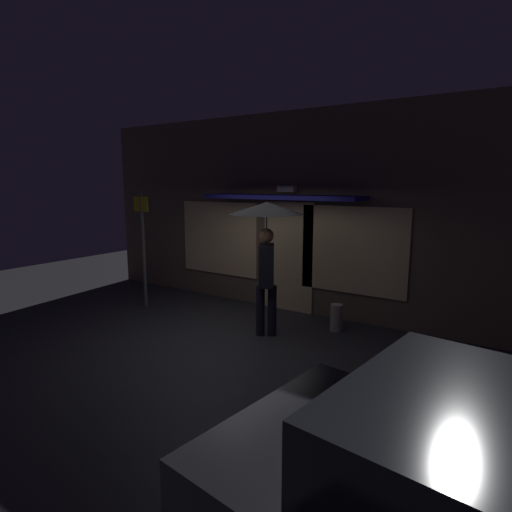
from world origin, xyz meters
TOP-DOWN VIEW (x-y plane):
  - ground_plane at (0.00, 0.00)m, footprint 18.00×18.00m
  - building_facade at (-0.00, 2.34)m, footprint 9.85×1.00m
  - person_with_umbrella at (0.42, 0.70)m, footprint 1.22×1.22m
  - street_sign_post at (-2.63, 0.76)m, footprint 0.40×0.07m
  - sidewalk_bollard at (1.33, 1.56)m, footprint 0.22×0.22m

SIDE VIEW (x-z plane):
  - ground_plane at x=0.00m, z-range 0.00..0.00m
  - sidewalk_bollard at x=1.33m, z-range 0.00..0.48m
  - street_sign_post at x=-2.63m, z-range 0.16..2.55m
  - person_with_umbrella at x=0.42m, z-range 0.68..2.94m
  - building_facade at x=0.00m, z-range -0.01..3.91m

